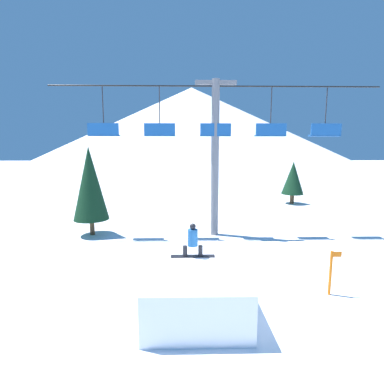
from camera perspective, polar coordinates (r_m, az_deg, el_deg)
ground_plane at (r=10.27m, az=8.94°, el=-23.19°), size 220.00×220.00×0.00m
mountain_ridge at (r=73.35m, az=-0.10°, el=11.89°), size 80.57×80.57×19.17m
snow_ramp at (r=10.21m, az=0.69°, el=-18.46°), size 3.18×3.52×1.50m
snowboarder at (r=10.78m, az=0.15°, el=-9.27°), size 1.57×0.35×1.22m
chairlift at (r=18.03m, az=4.44°, el=8.80°), size 19.23×0.47×9.26m
pine_tree_near at (r=19.07m, az=-18.87°, el=1.56°), size 2.12×2.12×5.45m
pine_tree_far at (r=29.91m, az=18.68°, el=2.51°), size 2.04×2.04×4.02m
trail_marker at (r=12.37m, az=24.94°, el=-13.57°), size 0.41×0.10×1.67m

